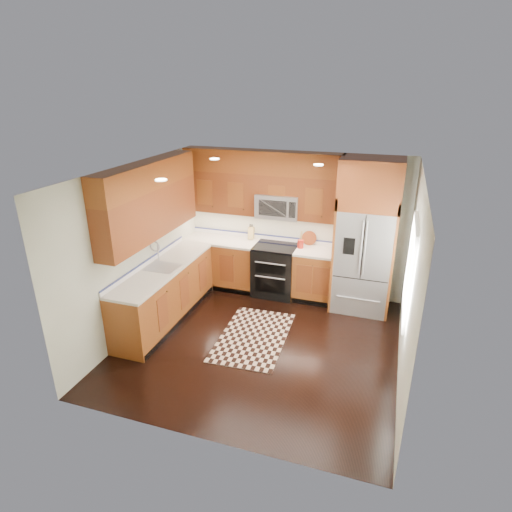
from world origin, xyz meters
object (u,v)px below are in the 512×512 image
(refrigerator, at_px, (366,237))
(range, at_px, (275,270))
(utensil_crock, at_px, (301,242))
(rug, at_px, (254,336))
(knife_block, at_px, (251,233))

(refrigerator, bearing_deg, range, 178.60)
(utensil_crock, bearing_deg, rug, -101.99)
(rug, distance_m, utensil_crock, 1.94)
(refrigerator, height_order, knife_block, refrigerator)
(range, height_order, rug, range)
(refrigerator, distance_m, utensil_crock, 1.14)
(range, height_order, utensil_crock, utensil_crock)
(refrigerator, relative_size, knife_block, 9.07)
(range, bearing_deg, rug, -86.31)
(refrigerator, distance_m, knife_block, 2.13)
(rug, relative_size, knife_block, 5.77)
(refrigerator, xyz_separation_m, rug, (-1.45, -1.50, -1.30))
(knife_block, bearing_deg, utensil_crock, -10.50)
(knife_block, bearing_deg, refrigerator, -7.80)
(rug, height_order, knife_block, knife_block)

